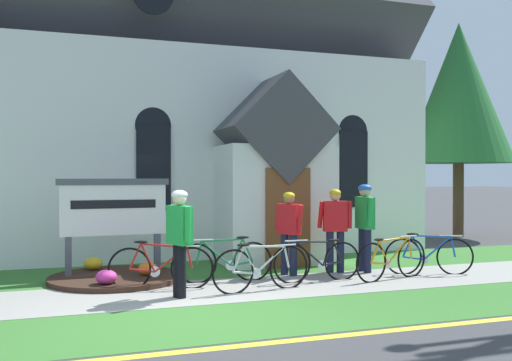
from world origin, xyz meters
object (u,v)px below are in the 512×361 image
Objects in this scene: bicycle_silver at (429,255)px; cyclist_in_red_jersey at (289,227)px; church_sign at (114,211)px; bicycle_green at (392,259)px; bicycle_blue at (318,261)px; roadside_conifer at (459,93)px; bicycle_red at (261,268)px; cyclist_in_white_jersey at (335,224)px; bicycle_black at (225,261)px; cyclist_in_green_jersey at (180,234)px; cyclist_in_orange_jersey at (365,220)px; bicycle_orange at (160,267)px.

cyclist_in_red_jersey is (-2.63, 0.79, 0.56)m from bicycle_silver.
bicycle_green is (4.87, -1.90, -0.88)m from church_sign.
bicycle_silver is 1.01× the size of cyclist_in_red_jersey.
roadside_conifer reaches higher than bicycle_blue.
bicycle_red is 1.07× the size of cyclist_in_white_jersey.
bicycle_black is at bearing -151.32° from roadside_conifer.
cyclist_in_green_jersey is 2.75m from cyclist_in_red_jersey.
bicycle_black is 1.47m from cyclist_in_red_jersey.
bicycle_red is 1.68m from cyclist_in_red_jersey.
bicycle_silver is 8.58m from roadside_conifer.
cyclist_in_white_jersey is 0.25× the size of roadside_conifer.
bicycle_green is 0.99× the size of cyclist_in_orange_jersey.
church_sign is 1.22× the size of cyclist_in_green_jersey.
bicycle_green is at bearing -11.28° from bicycle_blue.
cyclist_in_orange_jersey is at bearing 22.72° from bicycle_red.
cyclist_in_orange_jersey is (-1.04, 0.65, 0.67)m from bicycle_silver.
church_sign is 3.18m from bicycle_red.
bicycle_blue is 1.01× the size of cyclist_in_green_jersey.
bicycle_black is (1.88, -1.10, -0.88)m from church_sign.
roadside_conifer is at bearing 30.84° from cyclist_in_green_jersey.
bicycle_red is (-3.64, -0.44, 0.01)m from bicycle_silver.
bicycle_silver is at bearing -16.64° from cyclist_in_red_jersey.
cyclist_in_green_jersey is (-4.06, -0.30, 0.62)m from bicycle_green.
bicycle_green is at bearing -31.96° from cyclist_in_red_jersey.
bicycle_green is 3.09m from bicycle_black.
cyclist_in_green_jersey is (-1.07, -1.09, 0.63)m from bicycle_black.
roadside_conifer reaches higher than bicycle_green.
cyclist_in_orange_jersey reaches higher than bicycle_green.
bicycle_red is at bearing -129.39° from cyclist_in_red_jersey.
church_sign is 1.29× the size of cyclist_in_red_jersey.
cyclist_in_green_jersey reaches higher than bicycle_red.
church_sign is 1.76m from bicycle_orange.
cyclist_in_green_jersey reaches higher than bicycle_silver.
bicycle_silver is 0.95× the size of bicycle_blue.
bicycle_blue is 0.98× the size of bicycle_black.
cyclist_in_white_jersey is (-1.64, 0.78, 0.60)m from bicycle_silver.
cyclist_in_white_jersey is at bearing -11.68° from church_sign.
cyclist_in_orange_jersey is at bearing -11.87° from church_sign.
cyclist_in_red_jersey is (-0.26, 0.75, 0.57)m from bicycle_blue.
bicycle_green is at bearing -166.42° from bicycle_silver.
cyclist_in_red_jersey is at bearing 50.61° from bicycle_red.
cyclist_in_red_jersey is at bearing 174.91° from cyclist_in_orange_jersey.
bicycle_red is 1.04× the size of bicycle_blue.
cyclist_in_red_jersey is at bearing 179.87° from cyclist_in_white_jersey.
bicycle_green is 1.41m from bicycle_blue.
cyclist_in_orange_jersey reaches higher than cyclist_in_white_jersey.
bicycle_silver is 3.67m from bicycle_red.
church_sign is at bearing 149.72° from bicycle_black.
cyclist_in_white_jersey is at bearing 5.52° from bicycle_black.
bicycle_black is 0.26× the size of roadside_conifer.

